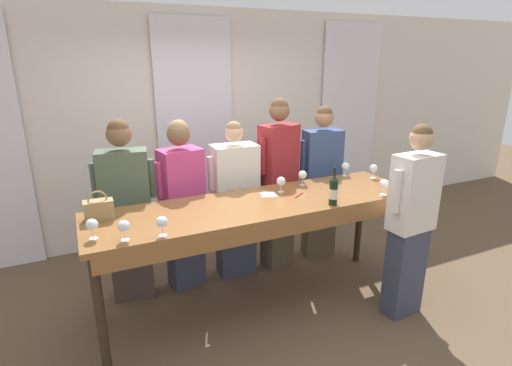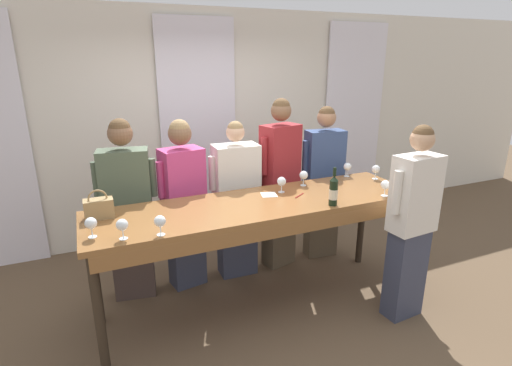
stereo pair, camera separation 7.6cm
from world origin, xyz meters
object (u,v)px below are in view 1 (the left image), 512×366
at_px(handbag, 99,209).
at_px(host_pouring, 411,222).
at_px(wine_glass_center_left, 281,182).
at_px(guest_pink_top, 183,204).
at_px(wine_glass_center_mid, 384,184).
at_px(wine_glass_back_mid, 92,225).
at_px(wine_glass_front_left, 124,226).
at_px(wine_glass_front_right, 345,166).
at_px(guest_navy_coat, 321,181).
at_px(wine_glass_front_mid, 162,222).
at_px(guest_striped_shirt, 278,182).
at_px(wine_glass_back_left, 374,169).
at_px(guest_cream_sweater, 235,201).
at_px(wine_bottle, 334,190).
at_px(tasting_bar, 261,214).
at_px(wine_glass_center_right, 303,175).
at_px(guest_olive_jacket, 127,210).

xyz_separation_m(handbag, host_pouring, (2.42, -0.80, -0.23)).
relative_size(wine_glass_center_left, guest_pink_top, 0.09).
xyz_separation_m(wine_glass_center_mid, wine_glass_back_mid, (-2.45, 0.13, 0.00)).
bearing_deg(wine_glass_front_left, wine_glass_center_left, 17.08).
xyz_separation_m(wine_glass_front_right, guest_pink_top, (-1.67, 0.32, -0.27)).
bearing_deg(guest_navy_coat, guest_pink_top, 180.00).
relative_size(wine_glass_front_mid, host_pouring, 0.08).
bearing_deg(wine_glass_front_left, guest_striped_shirt, 29.25).
bearing_deg(handbag, guest_pink_top, 31.90).
relative_size(wine_glass_front_right, guest_striped_shirt, 0.08).
bearing_deg(wine_glass_back_left, guest_cream_sweater, 158.88).
relative_size(guest_striped_shirt, guest_navy_coat, 1.06).
bearing_deg(wine_glass_center_mid, guest_navy_coat, 91.16).
bearing_deg(wine_glass_front_right, wine_bottle, -133.37).
height_order(wine_bottle, wine_glass_back_left, wine_bottle).
relative_size(wine_bottle, guest_pink_top, 0.19).
xyz_separation_m(guest_cream_sweater, host_pouring, (1.10, -1.28, 0.07)).
height_order(tasting_bar, wine_glass_back_mid, wine_glass_back_mid).
relative_size(tasting_bar, handbag, 12.50).
xyz_separation_m(wine_bottle, host_pouring, (0.60, -0.31, -0.27)).
distance_m(guest_cream_sweater, guest_navy_coat, 1.05).
height_order(guest_pink_top, guest_striped_shirt, guest_striped_shirt).
bearing_deg(wine_glass_front_mid, handbag, 126.70).
bearing_deg(wine_glass_back_left, guest_pink_top, 164.68).
height_order(handbag, wine_glass_front_left, handbag).
distance_m(wine_glass_center_left, wine_glass_back_left, 1.07).
distance_m(wine_bottle, guest_pink_top, 1.46).
bearing_deg(host_pouring, wine_glass_center_left, 137.02).
distance_m(wine_glass_front_right, guest_striped_shirt, 0.73).
height_order(wine_bottle, wine_glass_back_mid, wine_bottle).
distance_m(guest_pink_top, host_pouring, 2.09).
bearing_deg(wine_glass_center_right, guest_olive_jacket, 165.86).
bearing_deg(tasting_bar, guest_cream_sweater, 87.20).
relative_size(wine_glass_back_left, guest_navy_coat, 0.08).
bearing_deg(wine_glass_back_mid, wine_glass_center_left, 11.38).
height_order(wine_bottle, guest_cream_sweater, guest_cream_sweater).
height_order(wine_glass_center_left, guest_olive_jacket, guest_olive_jacket).
bearing_deg(guest_pink_top, tasting_bar, -53.26).
relative_size(tasting_bar, wine_glass_center_mid, 19.84).
distance_m(wine_bottle, guest_navy_coat, 1.14).
xyz_separation_m(wine_glass_front_left, host_pouring, (2.29, -0.34, -0.25)).
xyz_separation_m(wine_glass_front_mid, guest_cream_sweater, (0.94, 0.99, -0.32)).
bearing_deg(wine_glass_front_right, wine_glass_front_mid, -162.13).
distance_m(guest_pink_top, guest_navy_coat, 1.59).
bearing_deg(wine_glass_center_mid, guest_cream_sweater, 137.81).
xyz_separation_m(guest_olive_jacket, host_pouring, (2.17, -1.28, -0.00)).
distance_m(wine_glass_back_mid, guest_pink_top, 1.21).
bearing_deg(handbag, wine_bottle, -15.06).
relative_size(guest_pink_top, guest_cream_sweater, 1.03).
relative_size(handbag, wine_glass_center_mid, 1.59).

